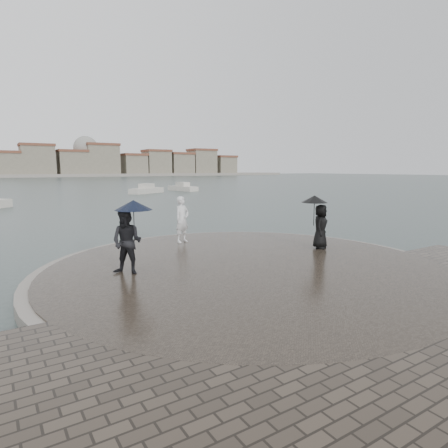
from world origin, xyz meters
TOP-DOWN VIEW (x-y plane):
  - ground at (0.00, 0.00)m, footprint 400.00×400.00m
  - kerb_ring at (0.00, 3.50)m, footprint 12.50×12.50m
  - quay_tip at (0.00, 3.50)m, footprint 11.90×11.90m
  - statue at (-0.10, 7.74)m, footprint 0.77×0.64m
  - visitor_left at (-3.33, 4.46)m, footprint 1.33×1.17m
  - visitor_right at (3.60, 4.02)m, footprint 1.20×1.01m
  - boats at (3.36, 44.68)m, footprint 31.22×29.95m

SIDE VIEW (x-z plane):
  - ground at x=0.00m, z-range 0.00..0.00m
  - kerb_ring at x=0.00m, z-range 0.00..0.32m
  - quay_tip at x=0.00m, z-range 0.00..0.36m
  - boats at x=3.36m, z-range -0.37..1.13m
  - statue at x=-0.10m, z-range 0.36..2.19m
  - visitor_right at x=3.60m, z-range 0.46..2.41m
  - visitor_left at x=-3.33m, z-range 0.47..2.51m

